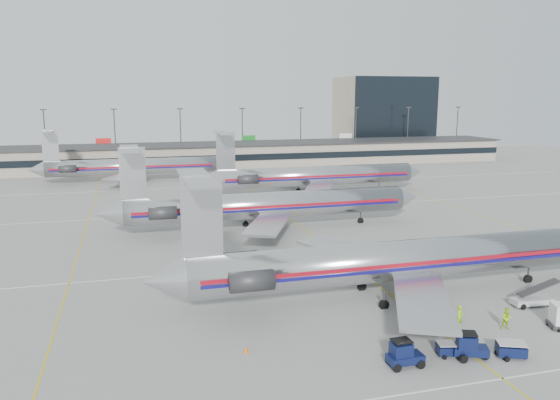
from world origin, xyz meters
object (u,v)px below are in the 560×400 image
object	(u,v)px
jet_foreground	(394,260)
jet_second_row	(263,205)
belt_loader	(533,299)
tug_center	(469,346)

from	to	relation	value
jet_foreground	jet_second_row	world-z (taller)	jet_foreground
jet_foreground	jet_second_row	size ratio (longest dim) A/B	1.01
jet_foreground	jet_second_row	distance (m)	29.48
jet_second_row	belt_loader	xyz separation A→B (m)	(16.71, -34.38, -2.93)
belt_loader	jet_second_row	bearing A→B (deg)	120.10
jet_foreground	jet_second_row	bearing A→B (deg)	100.73
tug_center	belt_loader	bearing A→B (deg)	53.67
jet_second_row	tug_center	size ratio (longest dim) A/B	17.11
jet_second_row	belt_loader	distance (m)	38.34
tug_center	jet_second_row	bearing A→B (deg)	118.71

